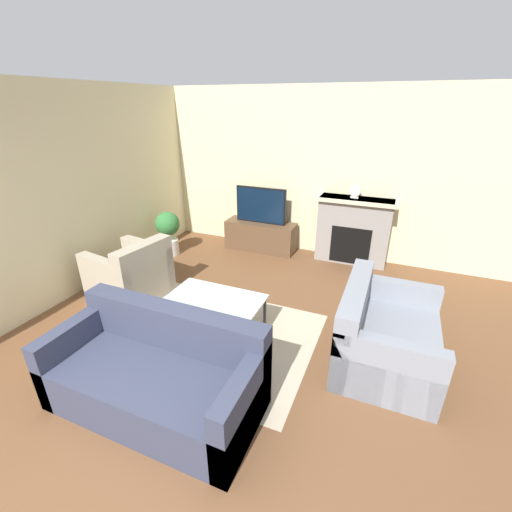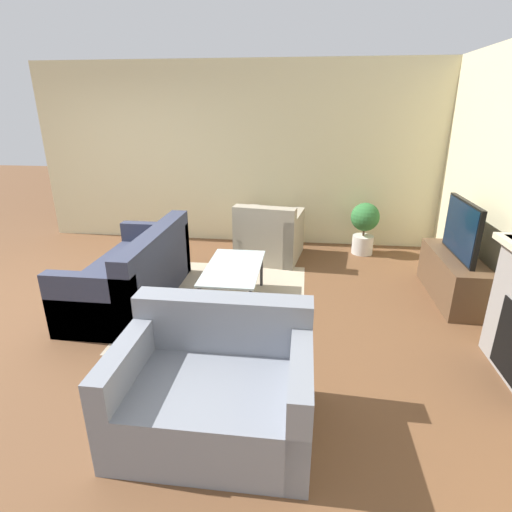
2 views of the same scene
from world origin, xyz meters
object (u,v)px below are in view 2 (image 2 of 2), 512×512
object	(u,v)px
coffee_table	(234,270)
potted_plant	(364,225)
couch_sectional	(134,276)
couch_loveseat	(216,389)
armchair_by_window	(269,238)
tv	(462,229)

from	to	relation	value
coffee_table	potted_plant	bearing A→B (deg)	138.30
couch_sectional	couch_loveseat	size ratio (longest dim) A/B	1.44
armchair_by_window	coffee_table	size ratio (longest dim) A/B	0.93
coffee_table	couch_sectional	bearing A→B (deg)	-87.71
couch_loveseat	armchair_by_window	xyz separation A→B (m)	(-3.25, 0.07, 0.01)
armchair_by_window	couch_sectional	bearing A→B (deg)	55.81
armchair_by_window	coffee_table	xyz separation A→B (m)	(1.45, -0.26, 0.10)
couch_sectional	armchair_by_window	world-z (taller)	same
couch_sectional	potted_plant	world-z (taller)	couch_sectional
couch_sectional	couch_loveseat	bearing A→B (deg)	36.82
armchair_by_window	potted_plant	world-z (taller)	armchair_by_window
couch_loveseat	tv	bearing A→B (deg)	44.94
tv	couch_sectional	bearing A→B (deg)	-82.25
couch_loveseat	potted_plant	xyz separation A→B (m)	(-3.61, 1.42, 0.15)
couch_sectional	armchair_by_window	bearing A→B (deg)	137.34
couch_sectional	coffee_table	world-z (taller)	couch_sectional
tv	coffee_table	size ratio (longest dim) A/B	0.83
armchair_by_window	potted_plant	bearing A→B (deg)	-156.51
coffee_table	potted_plant	distance (m)	2.43
couch_sectional	potted_plant	xyz separation A→B (m)	(-1.86, 2.74, 0.15)
tv	couch_loveseat	xyz separation A→B (m)	(2.24, -2.24, -0.53)
tv	coffee_table	world-z (taller)	tv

